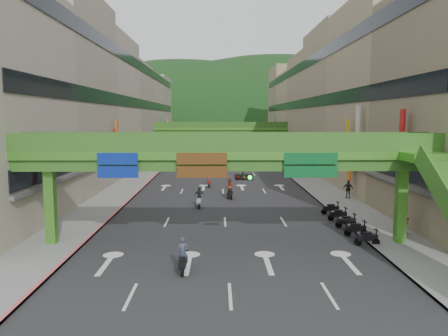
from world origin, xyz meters
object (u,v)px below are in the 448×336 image
at_px(scooter_rider_near, 183,257).
at_px(overpass_near, 242,164).
at_px(car_silver, 189,166).
at_px(car_yellow, 242,151).
at_px(scooter_rider_mid, 230,188).
at_px(pedestrian_red, 405,223).

bearing_deg(scooter_rider_near, overpass_near, 52.98).
height_order(overpass_near, scooter_rider_near, overpass_near).
relative_size(car_silver, car_yellow, 1.14).
bearing_deg(car_silver, overpass_near, -73.43).
xyz_separation_m(scooter_rider_near, scooter_rider_mid, (3.01, 20.62, 0.20)).
distance_m(scooter_rider_near, pedestrian_red, 16.16).
relative_size(scooter_rider_mid, car_silver, 0.48).
distance_m(scooter_rider_mid, car_yellow, 52.75).
xyz_separation_m(car_yellow, pedestrian_red, (7.47, -66.22, 0.23)).
xyz_separation_m(car_silver, pedestrian_red, (17.09, -36.85, 0.17)).
distance_m(car_silver, pedestrian_red, 40.62).
distance_m(overpass_near, pedestrian_red, 12.35).
relative_size(overpass_near, car_silver, 6.51).
relative_size(scooter_rider_near, pedestrian_red, 1.08).
height_order(overpass_near, car_silver, overpass_near).
bearing_deg(overpass_near, scooter_rider_mid, 91.04).
xyz_separation_m(scooter_rider_near, car_yellow, (7.10, 73.21, -0.22)).
bearing_deg(scooter_rider_mid, scooter_rider_near, -98.30).
bearing_deg(overpass_near, pedestrian_red, 13.08).
height_order(scooter_rider_near, scooter_rider_mid, scooter_rider_mid).
relative_size(car_silver, pedestrian_red, 2.44).
height_order(overpass_near, scooter_rider_mid, overpass_near).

